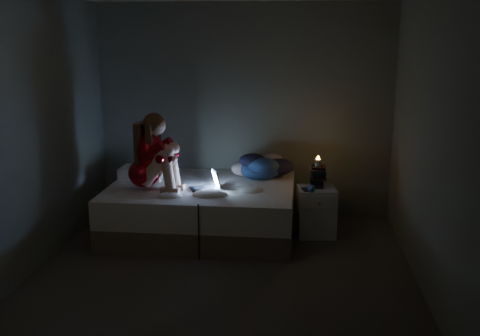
# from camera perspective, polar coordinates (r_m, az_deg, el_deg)

# --- Properties ---
(floor) EXTENTS (3.60, 3.80, 0.02)m
(floor) POSITION_cam_1_polar(r_m,az_deg,el_deg) (5.41, -1.72, -10.86)
(floor) COLOR #514A45
(floor) RESTS_ON ground
(wall_back) EXTENTS (3.60, 0.02, 2.60)m
(wall_back) POSITION_cam_1_polar(r_m,az_deg,el_deg) (6.88, 0.42, 5.83)
(wall_back) COLOR slate
(wall_back) RESTS_ON ground
(wall_front) EXTENTS (3.60, 0.02, 2.60)m
(wall_front) POSITION_cam_1_polar(r_m,az_deg,el_deg) (3.18, -6.67, -3.41)
(wall_front) COLOR slate
(wall_front) RESTS_ON ground
(wall_left) EXTENTS (0.02, 3.80, 2.60)m
(wall_left) POSITION_cam_1_polar(r_m,az_deg,el_deg) (5.56, -20.65, 3.11)
(wall_left) COLOR slate
(wall_left) RESTS_ON ground
(wall_right) EXTENTS (0.02, 3.80, 2.60)m
(wall_right) POSITION_cam_1_polar(r_m,az_deg,el_deg) (5.09, 18.82, 2.35)
(wall_right) COLOR slate
(wall_right) RESTS_ON ground
(bed) EXTENTS (2.06, 1.54, 0.57)m
(bed) POSITION_cam_1_polar(r_m,az_deg,el_deg) (6.38, -3.90, -4.21)
(bed) COLOR beige
(bed) RESTS_ON ground
(pillow) EXTENTS (0.49, 0.35, 0.14)m
(pillow) POSITION_cam_1_polar(r_m,az_deg,el_deg) (6.64, -9.97, -0.50)
(pillow) COLOR white
(pillow) RESTS_ON bed
(woman) EXTENTS (0.57, 0.41, 0.85)m
(woman) POSITION_cam_1_polar(r_m,az_deg,el_deg) (6.11, -9.84, 1.71)
(woman) COLOR maroon
(woman) RESTS_ON bed
(laptop) EXTENTS (0.37, 0.33, 0.22)m
(laptop) POSITION_cam_1_polar(r_m,az_deg,el_deg) (6.11, -3.66, -1.17)
(laptop) COLOR black
(laptop) RESTS_ON bed
(clothes_pile) EXTENTS (0.54, 0.45, 0.31)m
(clothes_pile) POSITION_cam_1_polar(r_m,az_deg,el_deg) (6.56, 2.06, 0.29)
(clothes_pile) COLOR navy
(clothes_pile) RESTS_ON bed
(nightstand) EXTENTS (0.45, 0.41, 0.55)m
(nightstand) POSITION_cam_1_polar(r_m,az_deg,el_deg) (6.35, 7.80, -4.45)
(nightstand) COLOR silver
(nightstand) RESTS_ON ground
(book_stack) EXTENTS (0.19, 0.25, 0.23)m
(book_stack) POSITION_cam_1_polar(r_m,az_deg,el_deg) (6.32, 7.93, -0.87)
(book_stack) COLOR black
(book_stack) RESTS_ON nightstand
(candle) EXTENTS (0.07, 0.07, 0.08)m
(candle) POSITION_cam_1_polar(r_m,az_deg,el_deg) (6.28, 7.97, 0.48)
(candle) COLOR beige
(candle) RESTS_ON book_stack
(phone) EXTENTS (0.09, 0.15, 0.01)m
(phone) POSITION_cam_1_polar(r_m,az_deg,el_deg) (6.19, 6.67, -2.16)
(phone) COLOR black
(phone) RESTS_ON nightstand
(blue_orb) EXTENTS (0.08, 0.08, 0.08)m
(blue_orb) POSITION_cam_1_polar(r_m,az_deg,el_deg) (6.10, 7.14, -2.08)
(blue_orb) COLOR #295D98
(blue_orb) RESTS_ON nightstand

